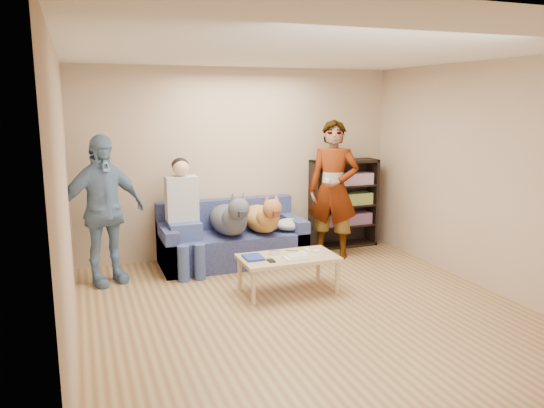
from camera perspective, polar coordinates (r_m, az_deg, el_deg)
name	(u,v)px	position (r m, az deg, el deg)	size (l,w,h in m)	color
ground	(313,318)	(5.48, 4.46, -12.10)	(5.00, 5.00, 0.00)	#8C603B
ceiling	(318,51)	(5.06, 4.92, 16.12)	(5.00, 5.00, 0.00)	white
wall_back	(240,163)	(7.43, -3.49, 4.45)	(4.50, 4.50, 0.00)	tan
wall_front	(516,265)	(3.09, 24.73, -5.95)	(4.50, 4.50, 0.00)	tan
wall_left	(65,207)	(4.64, -21.39, -0.26)	(5.00, 5.00, 0.00)	tan
wall_right	(500,179)	(6.38, 23.34, 2.49)	(5.00, 5.00, 0.00)	tan
blanket	(290,224)	(7.18, 1.99, -2.20)	(0.44, 0.38, 0.15)	#ABABB0
person_standing_right	(333,190)	(7.33, 6.60, 1.54)	(0.69, 0.45, 1.90)	slate
person_standing_left	(102,210)	(6.51, -17.78, -0.65)	(1.04, 0.43, 1.78)	#6B8CAC
held_controller	(327,180)	(7.03, 5.91, 2.62)	(0.04, 0.13, 0.03)	white
notebook_blue	(253,257)	(5.94, -2.03, -5.76)	(0.20, 0.26, 0.03)	#1B3197
papers	(296,257)	(5.96, 2.56, -5.76)	(0.26, 0.20, 0.01)	silver
magazine	(297,256)	(5.98, 2.75, -5.56)	(0.22, 0.17, 0.01)	beige
camera_silver	(275,252)	(6.09, 0.27, -5.21)	(0.11, 0.06, 0.05)	silver
controller_a	(307,250)	(6.22, 3.80, -4.98)	(0.04, 0.13, 0.03)	white
controller_b	(316,251)	(6.18, 4.78, -5.09)	(0.09, 0.06, 0.03)	white
headphone_cup_a	(305,254)	(6.09, 3.57, -5.39)	(0.07, 0.07, 0.02)	white
headphone_cup_b	(302,252)	(6.16, 3.27, -5.19)	(0.07, 0.07, 0.02)	white
pen_orange	(292,260)	(5.88, 2.15, -6.02)	(0.01, 0.01, 0.14)	orange
pen_black	(292,251)	(6.23, 2.15, -5.03)	(0.01, 0.01, 0.14)	black
wallet	(271,261)	(5.84, -0.10, -6.12)	(0.07, 0.12, 0.01)	black
sofa	(232,242)	(7.17, -4.38, -4.10)	(1.90, 0.85, 0.82)	#515B93
person_seated	(184,212)	(6.79, -9.49, -0.81)	(0.40, 0.73, 1.47)	#445197
dog_gray	(230,218)	(6.89, -4.53, -1.54)	(0.44, 1.26, 0.64)	#53545E
dog_tan	(263,217)	(7.02, -1.00, -1.45)	(0.40, 1.16, 0.58)	#C68C3C
coffee_table	(288,260)	(6.04, 1.74, -6.04)	(1.10, 0.60, 0.42)	tan
bookshelf	(343,201)	(7.95, 7.67, 0.28)	(1.00, 0.34, 1.30)	black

